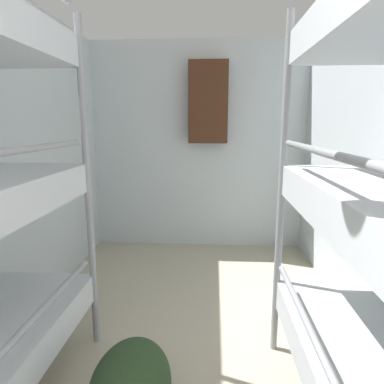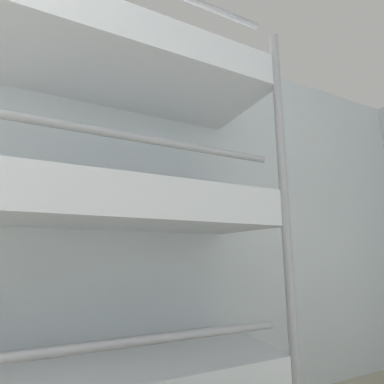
# 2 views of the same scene
# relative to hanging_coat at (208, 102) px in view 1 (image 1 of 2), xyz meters

# --- Properties ---
(wall_back) EXTENTS (2.61, 0.06, 2.41)m
(wall_back) POSITION_rel_hanging_coat_xyz_m (-0.12, 0.15, -0.51)
(wall_back) COLOR silver
(wall_back) RESTS_ON ground_plane
(hanging_coat) EXTENTS (0.44, 0.12, 0.90)m
(hanging_coat) POSITION_rel_hanging_coat_xyz_m (0.00, 0.00, 0.00)
(hanging_coat) COLOR #472819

